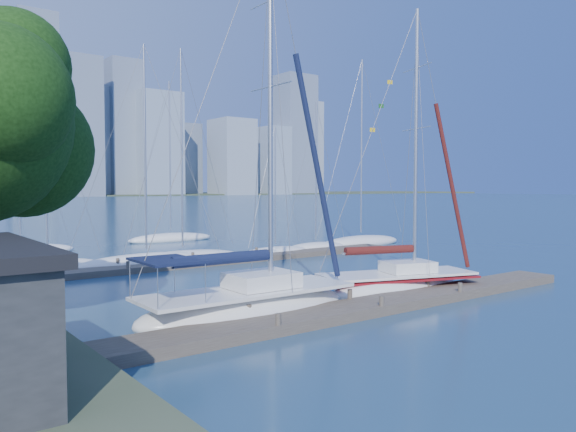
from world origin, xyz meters
TOP-DOWN VIEW (x-y plane):
  - ground at (0.00, 0.00)m, footprint 700.00×700.00m
  - near_dock at (0.00, 0.00)m, footprint 26.00×2.00m
  - far_dock at (2.00, 16.00)m, footprint 30.00×1.80m
  - sailboat_navy at (-4.30, 2.06)m, footprint 9.32×3.11m
  - sailboat_maroon at (4.23, 2.08)m, footprint 8.53×4.93m
  - bg_boat_0 at (-7.39, 19.12)m, footprint 6.71×2.93m
  - bg_boat_1 at (-1.80, 17.71)m, footprint 9.50×5.94m
  - bg_boat_2 at (0.90, 18.08)m, footprint 8.92×3.56m
  - bg_boat_3 at (8.08, 17.42)m, footprint 6.44×3.60m
  - bg_boat_4 at (12.37, 17.89)m, footprint 5.99×2.10m
  - bg_boat_5 at (18.11, 18.69)m, footprint 8.99×3.95m
  - bg_boat_6 at (-6.77, 29.40)m, footprint 8.02×3.90m
  - bg_boat_7 at (6.61, 32.02)m, footprint 8.48×3.17m

SIDE VIEW (x-z plane):
  - ground at x=0.00m, z-range 0.00..0.00m
  - far_dock at x=2.00m, z-range 0.00..0.36m
  - near_dock at x=0.00m, z-range 0.00..0.40m
  - bg_boat_3 at x=8.08m, z-range -4.72..5.15m
  - bg_boat_4 at x=12.37m, z-range -5.75..6.25m
  - bg_boat_0 at x=-7.39m, z-range -6.06..6.60m
  - bg_boat_6 at x=-6.77m, z-range -6.80..7.34m
  - bg_boat_2 at x=0.90m, z-range -6.98..7.54m
  - bg_boat_7 at x=6.61m, z-range -7.27..7.83m
  - bg_boat_1 at x=-1.80m, z-range -6.89..7.46m
  - bg_boat_5 at x=18.11m, z-range -7.81..8.43m
  - sailboat_maroon at x=4.23m, z-range -5.87..8.14m
  - sailboat_navy at x=-4.30m, z-range -6.81..9.25m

